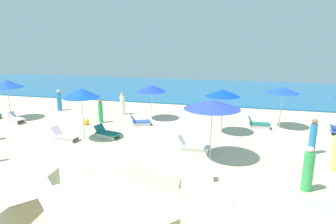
{
  "coord_description": "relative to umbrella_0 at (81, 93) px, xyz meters",
  "views": [
    {
      "loc": [
        3.96,
        -7.66,
        5.08
      ],
      "look_at": [
        0.21,
        7.65,
        1.16
      ],
      "focal_mm": 30.78,
      "sensor_mm": 36.0,
      "label": 1
    }
  ],
  "objects": [
    {
      "name": "umbrella_5",
      "position": [
        10.29,
        4.6,
        -0.19
      ],
      "size": [
        1.88,
        1.88,
        2.47
      ],
      "color": "silver",
      "rests_on": "ground_plane"
    },
    {
      "name": "lounge_chair_2_0",
      "position": [
        2.0,
        3.15,
        -2.23
      ],
      "size": [
        1.36,
        1.06,
        0.66
      ],
      "rotation": [
        0.0,
        0.0,
        1.99
      ],
      "color": "silver",
      "rests_on": "ground_plane"
    },
    {
      "name": "beachgoer_5",
      "position": [
        -0.06,
        5.41,
        -1.76
      ],
      "size": [
        0.45,
        0.45,
        1.55
      ],
      "rotation": [
        0.0,
        0.0,
        5.26
      ],
      "color": "white",
      "rests_on": "ground_plane"
    },
    {
      "name": "beachgoer_7",
      "position": [
        10.27,
        -3.03,
        -1.73
      ],
      "size": [
        0.49,
        0.49,
        1.61
      ],
      "rotation": [
        0.0,
        0.0,
        4.1
      ],
      "color": "green",
      "rests_on": "ground_plane"
    },
    {
      "name": "beachgoer_3",
      "position": [
        -0.6,
        3.11,
        -1.77
      ],
      "size": [
        0.43,
        0.43,
        1.5
      ],
      "rotation": [
        0.0,
        0.0,
        2.26
      ],
      "color": "green",
      "rests_on": "ground_plane"
    },
    {
      "name": "ground_plane",
      "position": [
        3.8,
        -5.36,
        -2.48
      ],
      "size": [
        60.0,
        60.0,
        0.0
      ],
      "primitive_type": "plane",
      "color": "beige"
    },
    {
      "name": "lounge_chair_1_0",
      "position": [
        5.86,
        -0.36,
        -2.22
      ],
      "size": [
        1.53,
        0.6,
        0.75
      ],
      "rotation": [
        0.0,
        0.0,
        1.59
      ],
      "color": "silver",
      "rests_on": "ground_plane"
    },
    {
      "name": "beach_ball_0",
      "position": [
        -1.27,
        2.45,
        -2.28
      ],
      "size": [
        0.39,
        0.39,
        0.39
      ],
      "primitive_type": "sphere",
      "color": "yellow",
      "rests_on": "ground_plane"
    },
    {
      "name": "umbrella_0",
      "position": [
        0.0,
        0.0,
        0.0
      ],
      "size": [
        1.88,
        1.88,
        2.73
      ],
      "color": "silver",
      "rests_on": "ground_plane"
    },
    {
      "name": "ocean",
      "position": [
        3.8,
        17.02,
        -2.42
      ],
      "size": [
        60.0,
        15.23,
        0.12
      ],
      "primitive_type": "cube",
      "color": "#1E6295",
      "rests_on": "ground_plane"
    },
    {
      "name": "umbrella_1",
      "position": [
        6.75,
        -1.1,
        -0.0
      ],
      "size": [
        2.4,
        2.4,
        2.67
      ],
      "color": "silver",
      "rests_on": "ground_plane"
    },
    {
      "name": "lounge_chair_0_1",
      "position": [
        -0.9,
        -0.45,
        -2.22
      ],
      "size": [
        1.46,
        0.71,
        0.72
      ],
      "rotation": [
        0.0,
        0.0,
        1.49
      ],
      "color": "silver",
      "rests_on": "ground_plane"
    },
    {
      "name": "lounge_chair_0_0",
      "position": [
        1.03,
        0.59,
        -2.25
      ],
      "size": [
        1.57,
        1.01,
        0.62
      ],
      "rotation": [
        0.0,
        0.0,
        1.3
      ],
      "color": "silver",
      "rests_on": "ground_plane"
    },
    {
      "name": "beachgoer_4",
      "position": [
        11.22,
        0.67,
        -1.67
      ],
      "size": [
        0.36,
        0.36,
        1.67
      ],
      "rotation": [
        0.0,
        0.0,
        2.94
      ],
      "color": "#277EBD",
      "rests_on": "ground_plane"
    },
    {
      "name": "lounge_chair_6_0",
      "position": [
        -5.88,
        1.79,
        -2.22
      ],
      "size": [
        1.4,
        0.92,
        0.64
      ],
      "rotation": [
        0.0,
        0.0,
        1.26
      ],
      "color": "silver",
      "rests_on": "ground_plane"
    },
    {
      "name": "cooler_box_1",
      "position": [
        6.83,
        -3.09,
        -2.26
      ],
      "size": [
        0.51,
        0.37,
        0.44
      ],
      "primitive_type": "cube",
      "rotation": [
        0.0,
        0.0,
        0.07
      ],
      "color": "silver",
      "rests_on": "ground_plane"
    },
    {
      "name": "umbrella_2",
      "position": [
        2.32,
        4.69,
        -0.4
      ],
      "size": [
        1.93,
        1.93,
        2.3
      ],
      "color": "silver",
      "rests_on": "ground_plane"
    },
    {
      "name": "umbrella_4",
      "position": [
        6.98,
        2.7,
        -0.17
      ],
      "size": [
        1.87,
        1.87,
        2.51
      ],
      "color": "silver",
      "rests_on": "ground_plane"
    },
    {
      "name": "umbrella_6",
      "position": [
        -6.82,
        2.48,
        -0.11
      ],
      "size": [
        2.04,
        2.04,
        2.63
      ],
      "color": "silver",
      "rests_on": "ground_plane"
    },
    {
      "name": "lounge_chair_5_0",
      "position": [
        9.05,
        4.21,
        -2.2
      ],
      "size": [
        1.3,
        0.62,
        0.72
      ],
      "rotation": [
        0.0,
        0.0,
        1.58
      ],
      "color": "silver",
      "rests_on": "ground_plane"
    },
    {
      "name": "beachgoer_2",
      "position": [
        -5.09,
        5.38,
        -1.75
      ],
      "size": [
        0.38,
        0.38,
        1.57
      ],
      "rotation": [
        0.0,
        0.0,
        4.67
      ],
      "color": "#2C82C4",
      "rests_on": "ground_plane"
    },
    {
      "name": "beachgoer_1",
      "position": [
        11.7,
        -1.06,
        -1.71
      ],
      "size": [
        0.4,
        0.4,
        1.63
      ],
      "rotation": [
        0.0,
        0.0,
        3.47
      ],
      "color": "#F3F071",
      "rests_on": "ground_plane"
    }
  ]
}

